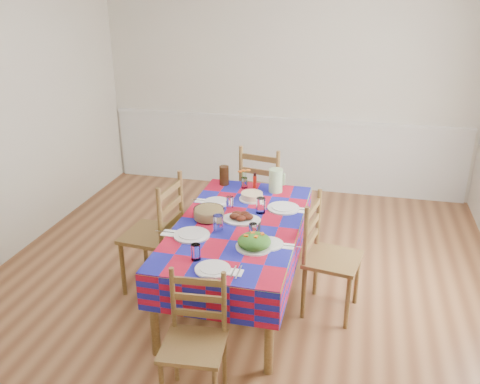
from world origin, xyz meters
name	(u,v)px	position (x,y,z in m)	size (l,w,h in m)	color
room	(236,140)	(0.00, 0.00, 1.35)	(4.58, 5.08, 2.78)	brown
wainscot	(283,151)	(0.00, 2.48, 0.49)	(4.41, 0.06, 0.92)	silver
dining_table	(239,231)	(0.04, -0.08, 0.62)	(0.96, 1.79, 0.70)	brown
setting_near_head	(207,263)	(-0.01, -0.77, 0.72)	(0.39, 0.26, 0.11)	silver
setting_left_near	(201,231)	(-0.19, -0.34, 0.73)	(0.50, 0.30, 0.13)	silver
setting_left_far	(221,202)	(-0.19, 0.23, 0.72)	(0.41, 0.24, 0.11)	silver
setting_right_near	(264,239)	(0.29, -0.34, 0.72)	(0.41, 0.24, 0.10)	silver
setting_right_far	(276,207)	(0.29, 0.22, 0.72)	(0.51, 0.29, 0.13)	silver
meat_platter	(241,217)	(0.05, -0.03, 0.72)	(0.32, 0.23, 0.06)	silver
salad_platter	(254,242)	(0.24, -0.44, 0.74)	(0.27, 0.27, 0.11)	silver
pasta_bowl	(209,213)	(-0.21, -0.06, 0.74)	(0.25, 0.25, 0.09)	white
cake	(252,196)	(0.04, 0.40, 0.73)	(0.22, 0.22, 0.06)	silver
serving_utensils	(255,231)	(0.20, -0.19, 0.70)	(0.14, 0.31, 0.01)	black
flower_vase	(244,180)	(-0.08, 0.66, 0.77)	(0.12, 0.10, 0.19)	white
hot_sauce	(255,180)	(0.01, 0.69, 0.77)	(0.03, 0.03, 0.14)	red
green_pitcher	(276,180)	(0.21, 0.64, 0.80)	(0.12, 0.12, 0.21)	#A8D898
tea_pitcher	(224,175)	(-0.29, 0.69, 0.79)	(0.09, 0.09, 0.18)	black
name_card	(210,277)	(0.05, -0.91, 0.70)	(0.08, 0.02, 0.02)	silver
chair_near	(195,342)	(0.04, -1.20, 0.42)	(0.40, 0.39, 0.85)	brown
chair_far	(264,193)	(0.03, 1.04, 0.50)	(0.52, 0.50, 1.01)	brown
chair_left	(156,235)	(-0.66, -0.08, 0.50)	(0.47, 0.49, 1.02)	brown
chair_right	(327,258)	(0.75, -0.07, 0.47)	(0.47, 0.48, 0.95)	brown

